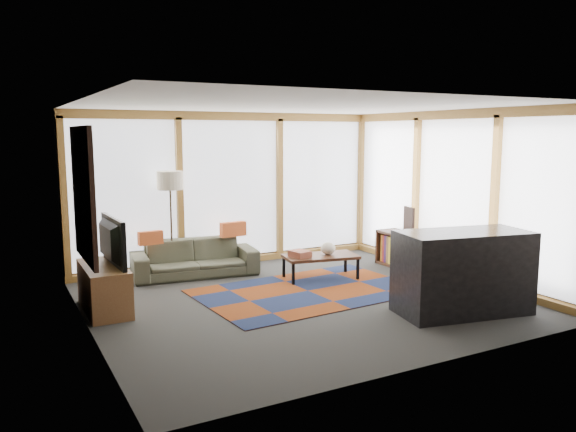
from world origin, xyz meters
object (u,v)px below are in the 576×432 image
tv_console (104,288)px  sofa (195,258)px  television (105,242)px  floor_lamp (171,223)px  coffee_table (320,267)px  bar_counter (463,272)px  bookshelf (431,258)px

tv_console → sofa: bearing=36.1°
sofa → tv_console: (-1.60, -1.17, 0.01)m
tv_console → television: size_ratio=1.11×
floor_lamp → coffee_table: 2.48m
floor_lamp → bar_counter: size_ratio=1.01×
television → bookshelf: bearing=-99.9°
sofa → floor_lamp: 0.67m
coffee_table → television: bearing=-179.3°
tv_console → floor_lamp: bearing=47.7°
floor_lamp → tv_console: size_ratio=1.41×
coffee_table → tv_console: tv_console is taller
floor_lamp → coffee_table: (1.94, -1.40, -0.64)m
bar_counter → television: bearing=161.5°
sofa → tv_console: tv_console is taller
sofa → bar_counter: bearing=-48.0°
floor_lamp → television: 1.93m
television → tv_console: bearing=100.6°
bookshelf → tv_console: 4.93m
floor_lamp → coffee_table: size_ratio=1.47×
floor_lamp → coffee_table: floor_lamp is taller
coffee_table → bar_counter: 2.39m
floor_lamp → tv_console: floor_lamp is taller
bookshelf → television: size_ratio=2.22×
bookshelf → coffee_table: bearing=157.0°
coffee_table → bookshelf: bearing=-23.0°
coffee_table → television: (-3.22, -0.04, 0.70)m
television → coffee_table: bearing=-91.5°
sofa → bookshelf: 3.75m
television → bar_counter: 4.52m
tv_console → television: television is taller
sofa → coffee_table: bearing=-27.1°
sofa → bookshelf: bearing=-21.8°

